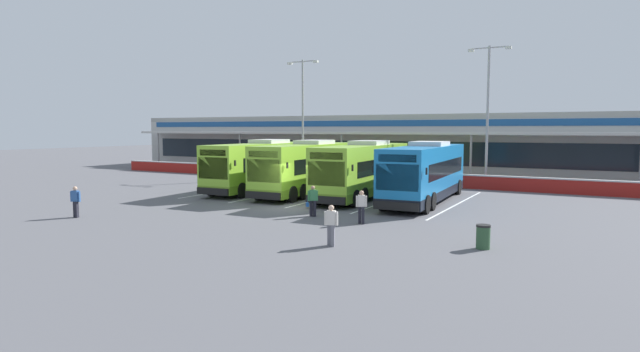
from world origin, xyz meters
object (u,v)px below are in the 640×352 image
Objects in this scene: pedestrian_in_dark_coat at (331,224)px; pedestrian_with_handbag at (312,200)px; lamp_post_centre at (488,107)px; pedestrian_near_bin at (361,206)px; pedestrian_child at (76,201)px; coach_bus_right_centre at (425,173)px; coach_bus_leftmost at (263,166)px; coach_bus_left_centre at (308,168)px; lamp_post_west at (303,111)px; coach_bus_centre at (364,171)px; litter_bin at (483,237)px.

pedestrian_with_handbag is at bearing 125.83° from pedestrian_in_dark_coat.
pedestrian_near_bin is at bearing -96.37° from lamp_post_centre.
coach_bus_right_centre is at bearing 45.53° from pedestrian_child.
coach_bus_leftmost is 7.57× the size of pedestrian_near_bin.
coach_bus_right_centre is at bearing 87.34° from pedestrian_near_bin.
coach_bus_left_centre is 9.77m from pedestrian_with_handbag.
pedestrian_in_dark_coat is 24.65m from lamp_post_centre.
lamp_post_west is 1.00× the size of lamp_post_centre.
coach_bus_centre is 8.47m from pedestrian_with_handbag.
pedestrian_with_handbag is at bearing 167.37° from pedestrian_near_bin.
pedestrian_child is 14.75m from pedestrian_near_bin.
pedestrian_near_bin is at bearing 21.94° from pedestrian_child.
litter_bin is (14.38, -11.47, -1.32)m from coach_bus_left_centre.
coach_bus_leftmost is at bearing 84.22° from pedestrian_child.
coach_bus_centre is at bearing -42.90° from lamp_post_west.
lamp_post_centre reaches higher than pedestrian_in_dark_coat.
lamp_post_centre is (2.14, 19.16, 5.42)m from pedestrian_near_bin.
coach_bus_leftmost is at bearing 137.29° from pedestrian_with_handbag.
pedestrian_in_dark_coat is (4.01, -5.55, 0.02)m from pedestrian_with_handbag.
coach_bus_left_centre and coach_bus_right_centre have the same top height.
coach_bus_left_centre is at bearing -57.32° from lamp_post_west.
coach_bus_leftmost is 1.00× the size of coach_bus_left_centre.
pedestrian_near_bin is at bearing -36.67° from coach_bus_leftmost.
pedestrian_near_bin is (-0.41, -8.84, -0.91)m from coach_bus_right_centre.
coach_bus_right_centre is (4.32, -0.24, 0.00)m from coach_bus_centre.
lamp_post_centre is (5.25, 18.47, 5.43)m from pedestrian_with_handbag.
lamp_post_west is (-6.44, 10.04, 4.50)m from coach_bus_left_centre.
lamp_post_centre is at bearing 59.04° from coach_bus_centre.
coach_bus_left_centre is at bearing 121.43° from pedestrian_with_handbag.
coach_bus_centre is 15.31m from lamp_post_west.
pedestrian_in_dark_coat is (0.48, -13.70, -0.91)m from coach_bus_right_centre.
pedestrian_with_handbag is 9.84m from litter_bin.
pedestrian_in_dark_coat is 1.74× the size of litter_bin.
coach_bus_centre is 7.57× the size of pedestrian_with_handbag.
coach_bus_left_centre is 1.12× the size of lamp_post_west.
lamp_post_centre reaches higher than coach_bus_centre.
lamp_post_west reaches higher than coach_bus_left_centre.
coach_bus_right_centre is at bearing -1.05° from coach_bus_left_centre.
lamp_post_centre reaches higher than litter_bin.
pedestrian_in_dark_coat is (4.81, -13.94, -0.91)m from coach_bus_centre.
coach_bus_centre is 7.57× the size of pedestrian_in_dark_coat.
coach_bus_right_centre is 7.57× the size of pedestrian_child.
coach_bus_right_centre is 18.72m from lamp_post_west.
lamp_post_centre is (1.73, 10.32, 4.50)m from coach_bus_right_centre.
pedestrian_child is at bearing -158.06° from pedestrian_near_bin.
lamp_post_centre is (6.05, 10.08, 4.50)m from coach_bus_centre.
coach_bus_leftmost is 19.15m from pedestrian_in_dark_coat.
pedestrian_with_handbag is 3.19m from pedestrian_near_bin.
pedestrian_child is 25.16m from lamp_post_west.
coach_bus_leftmost is 12.61m from coach_bus_right_centre.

